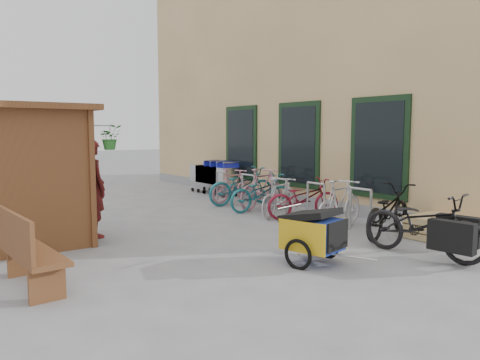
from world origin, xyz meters
TOP-DOWN VIEW (x-y plane):
  - ground at (0.00, 0.00)m, footprint 80.00×80.00m
  - building at (6.49, 4.50)m, footprint 6.07×13.00m
  - kiosk at (-3.28, 2.47)m, footprint 2.49×1.65m
  - bike_rack at (2.30, 2.40)m, footprint 0.05×5.35m
  - pallet_stack at (3.00, -1.40)m, footprint 1.00×1.20m
  - bench at (-3.68, 0.26)m, footprint 0.54×1.56m
  - shopping_carts at (3.00, 6.32)m, footprint 0.59×1.99m
  - child_trailer at (-0.00, -1.02)m, footprint 0.93×1.48m
  - cargo_bike at (1.64, -1.80)m, footprint 0.91×2.02m
  - person_kiosk at (-2.03, 2.63)m, footprint 0.54×0.72m
  - bike_0 at (2.38, -0.58)m, footprint 1.94×1.07m
  - bike_1 at (2.12, 0.37)m, footprint 1.75×0.82m
  - bike_2 at (2.39, 1.67)m, footprint 1.83×1.12m
  - bike_3 at (2.11, 2.13)m, footprint 1.57×0.83m
  - bike_4 at (2.21, 2.97)m, footprint 1.79×0.74m
  - bike_5 at (2.45, 3.23)m, footprint 1.78×0.88m
  - bike_6 at (2.44, 4.08)m, footprint 1.99×0.92m
  - bike_7 at (2.45, 4.50)m, footprint 1.61×0.72m

SIDE VIEW (x-z plane):
  - ground at x=0.00m, z-range 0.00..0.00m
  - pallet_stack at x=3.00m, z-range 0.01..0.41m
  - bike_2 at x=2.39m, z-range 0.00..0.91m
  - bike_3 at x=2.11m, z-range 0.00..0.91m
  - bike_4 at x=2.21m, z-range 0.00..0.92m
  - bike_7 at x=2.45m, z-range 0.00..0.93m
  - child_trailer at x=0.00m, z-range 0.05..0.90m
  - bike_0 at x=2.38m, z-range 0.00..0.96m
  - bench at x=-3.68m, z-range 0.01..0.98m
  - bike_6 at x=2.44m, z-range 0.00..1.01m
  - bike_1 at x=2.12m, z-range 0.00..1.01m
  - cargo_bike at x=1.64m, z-range 0.00..1.02m
  - bike_5 at x=2.45m, z-range 0.00..1.03m
  - bike_rack at x=2.30m, z-range 0.08..0.95m
  - shopping_carts at x=3.00m, z-range 0.09..1.14m
  - person_kiosk at x=-2.03m, z-range 0.00..1.81m
  - kiosk at x=-3.28m, z-range 0.35..2.75m
  - building at x=6.49m, z-range -0.01..6.99m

